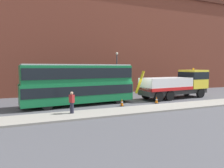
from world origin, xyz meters
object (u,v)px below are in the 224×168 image
at_px(street_lamp, 117,69).
at_px(traffic_cone_near_bus, 122,103).
at_px(recovery_tow_truck, 177,84).
at_px(traffic_cone_midway, 157,100).
at_px(pedestrian_onlooker, 72,103).
at_px(double_decker_bus, 79,83).

bearing_deg(street_lamp, traffic_cone_near_bus, -110.70).
relative_size(recovery_tow_truck, traffic_cone_midway, 14.20).
distance_m(recovery_tow_truck, street_lamp, 8.34).
distance_m(pedestrian_onlooker, street_lamp, 13.57).
bearing_deg(traffic_cone_midway, pedestrian_onlooker, -168.17).
relative_size(double_decker_bus, street_lamp, 1.92).
xyz_separation_m(double_decker_bus, street_lamp, (6.85, 6.27, 1.24)).
bearing_deg(recovery_tow_truck, double_decker_bus, 175.31).
bearing_deg(street_lamp, pedestrian_onlooker, -129.25).
height_order(recovery_tow_truck, street_lamp, street_lamp).
xyz_separation_m(traffic_cone_near_bus, street_lamp, (3.18, 8.40, 3.13)).
bearing_deg(double_decker_bus, street_lamp, 37.59).
distance_m(double_decker_bus, traffic_cone_near_bus, 4.65).
bearing_deg(traffic_cone_midway, street_lamp, 95.67).
height_order(traffic_cone_near_bus, street_lamp, street_lamp).
xyz_separation_m(double_decker_bus, traffic_cone_midway, (7.68, -2.12, -1.89)).
xyz_separation_m(pedestrian_onlooker, traffic_cone_near_bus, (5.26, 1.92, -0.64)).
height_order(double_decker_bus, pedestrian_onlooker, double_decker_bus).
bearing_deg(pedestrian_onlooker, recovery_tow_truck, -10.52).
distance_m(pedestrian_onlooker, traffic_cone_near_bus, 5.64).
xyz_separation_m(recovery_tow_truck, double_decker_bus, (-12.12, -0.04, 0.47)).
relative_size(recovery_tow_truck, double_decker_bus, 0.91).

